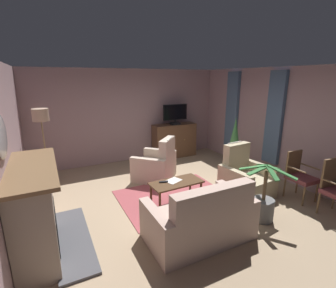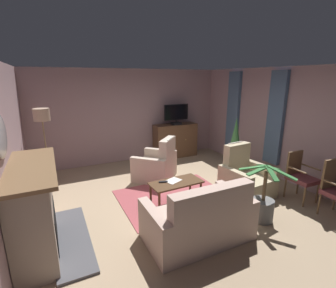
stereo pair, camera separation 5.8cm
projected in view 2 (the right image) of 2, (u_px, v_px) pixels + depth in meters
The scene contains 21 objects.
ground_plane at pixel (178, 201), 4.96m from camera, with size 6.08×6.29×0.04m, color tan.
wall_back at pixel (131, 116), 7.12m from camera, with size 6.08×0.10×2.63m, color gray.
wall_left at pixel (3, 157), 3.43m from camera, with size 0.10×6.29×2.63m, color gray.
wall_right_with_window at pixel (282, 124), 5.80m from camera, with size 0.10×6.29×2.63m, color #A6858B.
curtain_panel_near at pixel (276, 119), 5.82m from camera, with size 0.10×0.44×2.21m, color slate.
curtain_panel_far at pixel (233, 111), 7.12m from camera, with size 0.10×0.44×2.21m, color slate.
rug_central at pixel (174, 197), 5.05m from camera, with size 2.17×1.68×0.01m, color #9E474C.
fireplace at pixel (36, 210), 3.41m from camera, with size 0.95×1.76×1.26m.
wall_mirror_oval at pixel (1, 136), 3.02m from camera, with size 0.06×0.81×0.54m, color #B2B7BF.
tv_cabinet at pixel (175, 141), 7.58m from camera, with size 1.33×0.47×1.02m.
television at pixel (176, 114), 7.31m from camera, with size 0.78×0.20×0.60m.
coffee_table at pixel (176, 185), 4.69m from camera, with size 1.02×0.51×0.47m.
tv_remote at pixel (163, 182), 4.65m from camera, with size 0.17×0.05×0.02m, color black.
folded_newspaper at pixel (173, 181), 4.72m from camera, with size 0.30×0.22×0.01m, color silver.
sofa_floral at pixel (200, 221), 3.66m from camera, with size 1.58×0.90×0.97m.
armchair_near_window at pixel (245, 180), 5.12m from camera, with size 0.94×0.93×1.06m.
armchair_beside_cabinet at pixel (157, 166), 5.93m from camera, with size 1.25×1.25×1.04m.
side_chair_nearest_door at pixel (300, 175), 4.88m from camera, with size 0.45×0.52×0.96m.
potted_plant_leafy_by_curtain at pixel (235, 144), 6.03m from camera, with size 0.38×0.38×1.47m.
potted_plant_tall_palm_by_window at pixel (262, 207), 4.20m from camera, with size 0.68×0.83×1.00m.
floor_lamp at pixel (43, 124), 5.43m from camera, with size 0.34×0.34×1.74m.
Camera 2 is at (-2.16, -3.94, 2.38)m, focal length 26.24 mm.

